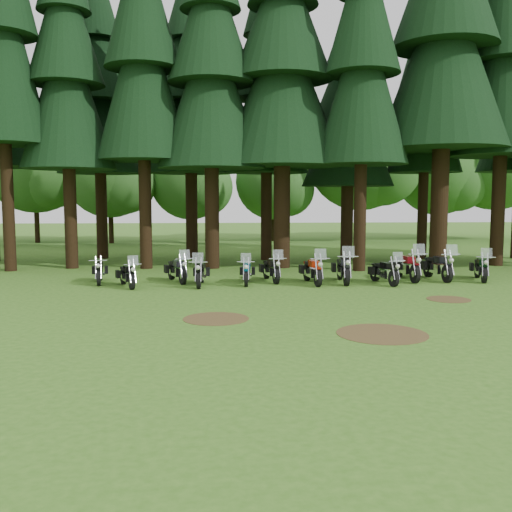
% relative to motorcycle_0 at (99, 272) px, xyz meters
% --- Properties ---
extents(ground, '(120.00, 120.00, 0.00)m').
position_rel_motorcycle_0_xyz_m(ground, '(7.51, -4.93, -0.42)').
color(ground, '#35691B').
rests_on(ground, ground).
extents(pine_front_2, '(4.32, 4.32, 16.22)m').
position_rel_motorcycle_0_xyz_m(pine_front_2, '(-2.26, 4.89, 9.29)').
color(pine_front_2, black).
rests_on(pine_front_2, ground).
extents(pine_front_3, '(4.32, 4.32, 17.57)m').
position_rel_motorcycle_0_xyz_m(pine_front_3, '(1.23, 4.58, 10.10)').
color(pine_front_3, black).
rests_on(pine_front_3, ground).
extents(pine_front_4, '(4.95, 4.95, 16.33)m').
position_rel_motorcycle_0_xyz_m(pine_front_4, '(4.31, 4.47, 9.36)').
color(pine_front_4, black).
rests_on(pine_front_4, ground).
extents(pine_front_5, '(5.81, 5.81, 16.72)m').
position_rel_motorcycle_0_xyz_m(pine_front_5, '(7.58, 4.52, 9.58)').
color(pine_front_5, black).
rests_on(pine_front_5, ground).
extents(pine_front_6, '(4.15, 4.15, 16.75)m').
position_rel_motorcycle_0_xyz_m(pine_front_6, '(10.95, 3.10, 9.61)').
color(pine_front_6, black).
rests_on(pine_front_6, ground).
extents(pine_front_7, '(5.98, 5.98, 19.41)m').
position_rel_motorcycle_0_xyz_m(pine_front_7, '(14.88, 3.83, 11.20)').
color(pine_front_7, black).
rests_on(pine_front_7, ground).
extents(pine_front_8, '(4.79, 4.79, 18.63)m').
position_rel_motorcycle_0_xyz_m(pine_front_8, '(18.13, 4.68, 10.73)').
color(pine_front_8, black).
rests_on(pine_front_8, ground).
extents(pine_back_1, '(4.52, 4.52, 16.22)m').
position_rel_motorcycle_0_xyz_m(pine_back_1, '(-1.74, 9.42, 9.29)').
color(pine_back_1, black).
rests_on(pine_back_1, ground).
extents(pine_back_2, '(4.85, 4.85, 16.30)m').
position_rel_motorcycle_0_xyz_m(pine_back_2, '(3.13, 9.47, 9.34)').
color(pine_back_2, black).
rests_on(pine_back_2, ground).
extents(pine_back_3, '(4.35, 4.35, 16.20)m').
position_rel_motorcycle_0_xyz_m(pine_back_3, '(7.14, 8.01, 9.27)').
color(pine_back_3, black).
rests_on(pine_back_3, ground).
extents(pine_back_4, '(4.94, 4.94, 13.78)m').
position_rel_motorcycle_0_xyz_m(pine_back_4, '(11.55, 8.32, 7.83)').
color(pine_back_4, black).
rests_on(pine_back_4, ground).
extents(pine_back_5, '(3.94, 3.94, 16.33)m').
position_rel_motorcycle_0_xyz_m(pine_back_5, '(15.59, 7.93, 9.35)').
color(pine_back_5, black).
rests_on(pine_back_5, ground).
extents(decid_1, '(7.91, 7.69, 9.88)m').
position_rel_motorcycle_0_xyz_m(decid_1, '(-8.47, 20.83, 5.41)').
color(decid_1, black).
rests_on(decid_1, ground).
extents(decid_2, '(6.72, 6.53, 8.40)m').
position_rel_motorcycle_0_xyz_m(decid_2, '(-2.92, 19.85, 4.53)').
color(decid_2, black).
rests_on(decid_2, ground).
extents(decid_3, '(6.12, 5.95, 7.65)m').
position_rel_motorcycle_0_xyz_m(decid_3, '(2.80, 20.20, 4.09)').
color(decid_3, black).
rests_on(decid_3, ground).
extents(decid_4, '(5.93, 5.76, 7.41)m').
position_rel_motorcycle_0_xyz_m(decid_4, '(9.09, 21.39, 3.95)').
color(decid_4, black).
rests_on(decid_4, ground).
extents(decid_5, '(8.45, 8.21, 10.56)m').
position_rel_motorcycle_0_xyz_m(decid_5, '(15.81, 20.78, 5.81)').
color(decid_5, black).
rests_on(decid_5, ground).
extents(decid_6, '(7.06, 6.86, 8.82)m').
position_rel_motorcycle_0_xyz_m(decid_6, '(22.37, 22.08, 4.78)').
color(decid_6, black).
rests_on(decid_6, ground).
extents(decid_7, '(8.44, 8.20, 10.55)m').
position_rel_motorcycle_0_xyz_m(decid_7, '(26.98, 21.90, 5.80)').
color(decid_7, black).
rests_on(decid_7, ground).
extents(dirt_patch_0, '(1.80, 1.80, 0.01)m').
position_rel_motorcycle_0_xyz_m(dirt_patch_0, '(4.51, -6.93, -0.42)').
color(dirt_patch_0, '#4C3D1E').
rests_on(dirt_patch_0, ground).
extents(dirt_patch_1, '(1.40, 1.40, 0.01)m').
position_rel_motorcycle_0_xyz_m(dirt_patch_1, '(12.01, -4.43, -0.42)').
color(dirt_patch_1, '#4C3D1E').
rests_on(dirt_patch_1, ground).
extents(dirt_patch_2, '(2.20, 2.20, 0.01)m').
position_rel_motorcycle_0_xyz_m(dirt_patch_2, '(8.51, -8.93, -0.42)').
color(dirt_patch_2, '#4C3D1E').
rests_on(dirt_patch_2, ground).
extents(motorcycle_0, '(0.45, 2.04, 0.83)m').
position_rel_motorcycle_0_xyz_m(motorcycle_0, '(0.00, 0.00, 0.00)').
color(motorcycle_0, black).
rests_on(motorcycle_0, ground).
extents(motorcycle_1, '(0.96, 1.93, 1.25)m').
position_rel_motorcycle_0_xyz_m(motorcycle_1, '(1.24, -1.10, -0.00)').
color(motorcycle_1, black).
rests_on(motorcycle_1, ground).
extents(motorcycle_2, '(1.01, 2.09, 1.35)m').
position_rel_motorcycle_0_xyz_m(motorcycle_2, '(2.97, 0.05, 0.03)').
color(motorcycle_2, black).
rests_on(motorcycle_2, ground).
extents(motorcycle_3, '(0.42, 2.13, 1.34)m').
position_rel_motorcycle_0_xyz_m(motorcycle_3, '(3.91, -0.98, 0.02)').
color(motorcycle_3, black).
rests_on(motorcycle_3, ground).
extents(motorcycle_4, '(0.46, 2.04, 1.28)m').
position_rel_motorcycle_0_xyz_m(motorcycle_4, '(5.67, -0.63, 0.00)').
color(motorcycle_4, black).
rests_on(motorcycle_4, ground).
extents(motorcycle_5, '(0.62, 2.15, 1.35)m').
position_rel_motorcycle_0_xyz_m(motorcycle_5, '(6.66, -0.02, 0.03)').
color(motorcycle_5, black).
rests_on(motorcycle_5, ground).
extents(motorcycle_6, '(0.55, 2.30, 1.44)m').
position_rel_motorcycle_0_xyz_m(motorcycle_6, '(8.18, -0.74, 0.06)').
color(motorcycle_6, black).
rests_on(motorcycle_6, ground).
extents(motorcycle_7, '(0.50, 2.42, 1.52)m').
position_rel_motorcycle_0_xyz_m(motorcycle_7, '(9.41, -0.55, 0.08)').
color(motorcycle_7, black).
rests_on(motorcycle_7, ground).
extents(motorcycle_8, '(0.70, 2.10, 1.32)m').
position_rel_motorcycle_0_xyz_m(motorcycle_8, '(10.90, -0.99, 0.02)').
color(motorcycle_8, black).
rests_on(motorcycle_8, ground).
extents(motorcycle_9, '(0.52, 2.47, 1.55)m').
position_rel_motorcycle_0_xyz_m(motorcycle_9, '(12.08, -0.06, 0.09)').
color(motorcycle_9, black).
rests_on(motorcycle_9, ground).
extents(motorcycle_10, '(0.52, 2.42, 1.52)m').
position_rel_motorcycle_0_xyz_m(motorcycle_10, '(13.36, -0.04, 0.08)').
color(motorcycle_10, black).
rests_on(motorcycle_10, ground).
extents(motorcycle_11, '(0.85, 2.19, 1.39)m').
position_rel_motorcycle_0_xyz_m(motorcycle_11, '(15.02, -0.30, 0.04)').
color(motorcycle_11, black).
rests_on(motorcycle_11, ground).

